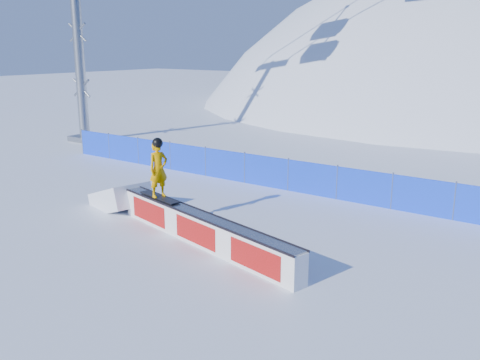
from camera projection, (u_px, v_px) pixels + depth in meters
The scene contains 6 objects.
ground at pixel (189, 216), 17.17m from camera, with size 160.00×160.00×0.00m, color white.
snow_hill at pixel (465, 280), 54.56m from camera, with size 64.00×64.00×64.00m.
safety_fence at pixel (266, 171), 20.55m from camera, with size 22.05×0.05×1.30m.
rail_box at pixel (202, 230), 14.55m from camera, with size 7.27×2.22×0.88m.
snow_ramp at pixel (121, 207), 18.04m from camera, with size 2.02×1.35×0.76m, color white, non-canonical shape.
snowboarder at pixel (158, 169), 15.78m from camera, with size 1.77×0.71×1.82m.
Camera 1 is at (10.92, -12.29, 5.32)m, focal length 40.00 mm.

